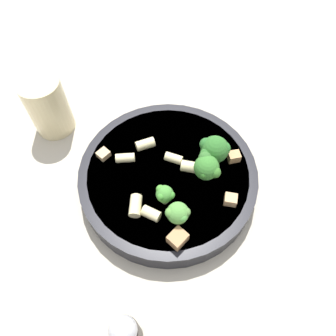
{
  "coord_description": "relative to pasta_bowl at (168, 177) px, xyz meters",
  "views": [
    {
      "loc": [
        0.17,
        -0.17,
        0.44
      ],
      "look_at": [
        0.0,
        0.0,
        0.05
      ],
      "focal_mm": 35.0,
      "sensor_mm": 36.0,
      "label": 1
    }
  ],
  "objects": [
    {
      "name": "chicken_chunk_0",
      "position": [
        0.05,
        0.08,
        0.02
      ],
      "size": [
        0.02,
        0.02,
        0.01
      ],
      "primitive_type": "cube",
      "rotation": [
        0.0,
        0.0,
        1.0
      ],
      "color": "tan",
      "rests_on": "pasta_bowl"
    },
    {
      "name": "broccoli_floret_1",
      "position": [
        0.06,
        -0.04,
        0.04
      ],
      "size": [
        0.03,
        0.03,
        0.04
      ],
      "color": "#84AD60",
      "rests_on": "pasta_bowl"
    },
    {
      "name": "chicken_chunk_1",
      "position": [
        0.08,
        -0.06,
        0.02
      ],
      "size": [
        0.02,
        0.02,
        0.02
      ],
      "primitive_type": "cube",
      "rotation": [
        0.0,
        0.0,
        1.61
      ],
      "color": "#A87A4C",
      "rests_on": "pasta_bowl"
    },
    {
      "name": "rigatoni_3",
      "position": [
        0.03,
        -0.06,
        0.02
      ],
      "size": [
        0.03,
        0.02,
        0.01
      ],
      "primitive_type": "cylinder",
      "rotation": [
        1.57,
        0.0,
        1.9
      ],
      "color": "beige",
      "rests_on": "pasta_bowl"
    },
    {
      "name": "pasta_bowl",
      "position": [
        0.0,
        0.0,
        0.0
      ],
      "size": [
        0.26,
        0.26,
        0.04
      ],
      "color": "black",
      "rests_on": "ground_plane"
    },
    {
      "name": "rigatoni_1",
      "position": [
        0.01,
        -0.07,
        0.02
      ],
      "size": [
        0.03,
        0.03,
        0.02
      ],
      "primitive_type": "cylinder",
      "rotation": [
        1.57,
        0.0,
        0.74
      ],
      "color": "beige",
      "rests_on": "pasta_bowl"
    },
    {
      "name": "pepper_shaker",
      "position": [
        0.12,
        -0.18,
        0.03
      ],
      "size": [
        0.03,
        0.03,
        0.09
      ],
      "color": "#332D28",
      "rests_on": "ground_plane"
    },
    {
      "name": "rigatoni_5",
      "position": [
        -0.06,
        -0.03,
        0.02
      ],
      "size": [
        0.03,
        0.03,
        0.01
      ],
      "primitive_type": "cylinder",
      "rotation": [
        1.57,
        0.0,
        2.44
      ],
      "color": "beige",
      "rests_on": "pasta_bowl"
    },
    {
      "name": "rigatoni_0",
      "position": [
        0.02,
        0.02,
        0.02
      ],
      "size": [
        0.03,
        0.03,
        0.02
      ],
      "primitive_type": "cylinder",
      "rotation": [
        1.57,
        0.0,
        2.17
      ],
      "color": "beige",
      "rests_on": "pasta_bowl"
    },
    {
      "name": "drinking_glass",
      "position": [
        -0.21,
        -0.06,
        0.02
      ],
      "size": [
        0.06,
        0.06,
        0.1
      ],
      "color": "beige",
      "rests_on": "ground_plane"
    },
    {
      "name": "chicken_chunk_3",
      "position": [
        -0.09,
        -0.05,
        0.02
      ],
      "size": [
        0.02,
        0.02,
        0.01
      ],
      "primitive_type": "cube",
      "rotation": [
        0.0,
        0.0,
        1.61
      ],
      "color": "tan",
      "rests_on": "pasta_bowl"
    },
    {
      "name": "rigatoni_4",
      "position": [
        -0.01,
        0.02,
        0.02
      ],
      "size": [
        0.03,
        0.02,
        0.01
      ],
      "primitive_type": "cylinder",
      "rotation": [
        1.57,
        0.0,
        2.0
      ],
      "color": "beige",
      "rests_on": "pasta_bowl"
    },
    {
      "name": "rigatoni_2",
      "position": [
        -0.05,
        0.01,
        0.02
      ],
      "size": [
        0.02,
        0.03,
        0.01
      ],
      "primitive_type": "cylinder",
      "rotation": [
        1.57,
        0.0,
        2.73
      ],
      "color": "beige",
      "rests_on": "pasta_bowl"
    },
    {
      "name": "broccoli_floret_2",
      "position": [
        0.04,
        0.03,
        0.04
      ],
      "size": [
        0.04,
        0.03,
        0.04
      ],
      "color": "#93B766",
      "rests_on": "pasta_bowl"
    },
    {
      "name": "broccoli_floret_0",
      "position": [
        0.03,
        0.06,
        0.04
      ],
      "size": [
        0.04,
        0.04,
        0.04
      ],
      "color": "#84AD60",
      "rests_on": "pasta_bowl"
    },
    {
      "name": "broccoli_floret_3",
      "position": [
        0.03,
        -0.04,
        0.04
      ],
      "size": [
        0.03,
        0.02,
        0.03
      ],
      "color": "#93B766",
      "rests_on": "pasta_bowl"
    },
    {
      "name": "chicken_chunk_2",
      "position": [
        0.09,
        0.03,
        0.02
      ],
      "size": [
        0.02,
        0.02,
        0.01
      ],
      "primitive_type": "cube",
      "rotation": [
        0.0,
        0.0,
        0.6
      ],
      "color": "tan",
      "rests_on": "pasta_bowl"
    },
    {
      "name": "ground_plane",
      "position": [
        0.0,
        0.0,
        -0.02
      ],
      "size": [
        2.0,
        2.0,
        0.0
      ],
      "primitive_type": "plane",
      "color": "#BCB29E"
    }
  ]
}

